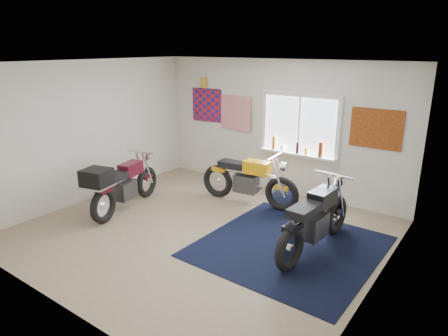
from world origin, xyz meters
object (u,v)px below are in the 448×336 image
Objects in this scene: yellow_triumph at (248,181)px; black_chrome_bike at (315,221)px; maroon_tourer at (121,185)px; navy_rug at (289,246)px.

black_chrome_bike reaches higher than yellow_triumph.
yellow_triumph reaches higher than maroon_tourer.
yellow_triumph is 1.04× the size of maroon_tourer.
navy_rug is 1.90m from yellow_triumph.
maroon_tourer is at bearing 105.30° from black_chrome_bike.
yellow_triumph is (-1.47, 1.12, 0.45)m from navy_rug.
navy_rug is at bearing -41.97° from yellow_triumph.
navy_rug is 3.23m from maroon_tourer.
navy_rug is at bearing 113.84° from black_chrome_bike.
maroon_tourer is (-1.66, -1.71, 0.07)m from yellow_triumph.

